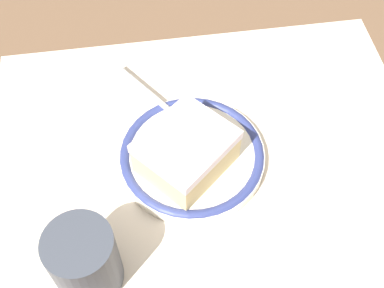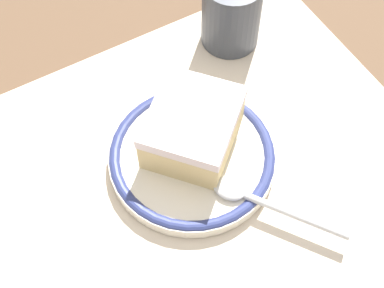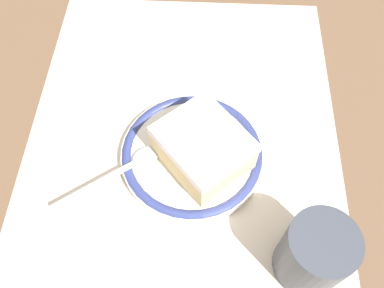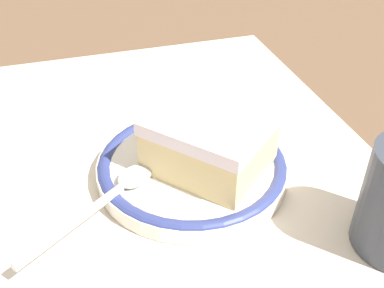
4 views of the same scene
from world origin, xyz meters
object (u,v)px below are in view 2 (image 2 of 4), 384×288
Objects in this scene: cup at (231,16)px; cake_slice at (193,128)px; plate at (192,157)px; napkin at (361,178)px; spoon at (256,199)px.

cake_slice is at bearing -135.77° from cup.
napkin is (0.14, -0.10, -0.01)m from plate.
napkin is at bearing -36.48° from plate.
napkin is at bearing -86.23° from cup.
spoon is 1.19× the size of napkin.
cake_slice is at bearing 138.39° from napkin.
cake_slice is 0.16m from cup.
cup is 0.84× the size of napkin.
cup is at bearing 93.77° from napkin.
cup is 0.24m from napkin.
plate reaches higher than napkin.
plate is 1.35× the size of cake_slice.
cake_slice is at bearing 57.30° from plate.
plate is 0.04m from cake_slice.
cup is (0.10, 0.21, 0.02)m from spoon.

